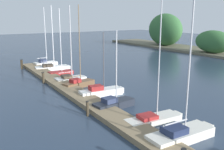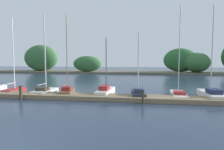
# 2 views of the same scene
# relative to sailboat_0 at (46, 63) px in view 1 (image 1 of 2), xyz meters

# --- Properties ---
(dock_pier) EXTENTS (29.83, 1.80, 0.35)m
(dock_pier) POSITION_rel_sailboat_0_xyz_m (13.67, -1.89, -0.23)
(dock_pier) COLOR #847051
(dock_pier) RESTS_ON ground
(sailboat_0) EXTENTS (1.43, 3.03, 7.62)m
(sailboat_0) POSITION_rel_sailboat_0_xyz_m (0.00, 0.00, 0.00)
(sailboat_0) COLOR white
(sailboat_0) RESTS_ON ground
(sailboat_1) EXTENTS (1.94, 4.34, 7.76)m
(sailboat_1) POSITION_rel_sailboat_0_xyz_m (2.83, -0.06, -0.03)
(sailboat_1) COLOR white
(sailboat_1) RESTS_ON ground
(sailboat_2) EXTENTS (1.21, 3.28, 7.32)m
(sailboat_2) POSITION_rel_sailboat_0_xyz_m (6.01, -0.14, -0.04)
(sailboat_2) COLOR maroon
(sailboat_2) RESTS_ON ground
(sailboat_3) EXTENTS (1.38, 3.19, 7.49)m
(sailboat_3) POSITION_rel_sailboat_0_xyz_m (9.46, -0.45, -0.01)
(sailboat_3) COLOR white
(sailboat_3) RESTS_ON ground
(sailboat_4) EXTENTS (1.61, 3.34, 7.48)m
(sailboat_4) POSITION_rel_sailboat_0_xyz_m (11.68, -0.51, -0.01)
(sailboat_4) COLOR brown
(sailboat_4) RESTS_ON ground
(sailboat_5) EXTENTS (1.31, 3.91, 5.26)m
(sailboat_5) POSITION_rel_sailboat_0_xyz_m (15.22, -0.08, -0.02)
(sailboat_5) COLOR white
(sailboat_5) RESTS_ON ground
(sailboat_6) EXTENTS (1.35, 3.38, 5.55)m
(sailboat_6) POSITION_rel_sailboat_0_xyz_m (18.16, -0.70, -0.05)
(sailboat_6) COLOR #232833
(sailboat_6) RESTS_ON ground
(sailboat_7) EXTENTS (1.41, 4.00, 8.01)m
(sailboat_7) POSITION_rel_sailboat_0_xyz_m (21.66, 0.05, -0.11)
(sailboat_7) COLOR silver
(sailboat_7) RESTS_ON ground
(sailboat_8) EXTENTS (1.35, 4.25, 7.83)m
(sailboat_8) POSITION_rel_sailboat_0_xyz_m (24.22, -0.27, -0.02)
(sailboat_8) COLOR silver
(sailboat_8) RESTS_ON ground
(mooring_piling_0) EXTENTS (0.32, 0.32, 1.18)m
(mooring_piling_0) POSITION_rel_sailboat_0_xyz_m (0.36, -3.20, 0.20)
(mooring_piling_0) COLOR #4C3D28
(mooring_piling_0) RESTS_ON ground
(mooring_piling_1) EXTENTS (0.27, 0.27, 1.13)m
(mooring_piling_1) POSITION_rel_sailboat_0_xyz_m (8.73, -3.03, 0.17)
(mooring_piling_1) COLOR #3D3323
(mooring_piling_1) RESTS_ON ground
(mooring_piling_2) EXTENTS (0.20, 0.20, 1.03)m
(mooring_piling_2) POSITION_rel_sailboat_0_xyz_m (18.55, -3.08, 0.12)
(mooring_piling_2) COLOR #3D3323
(mooring_piling_2) RESTS_ON ground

